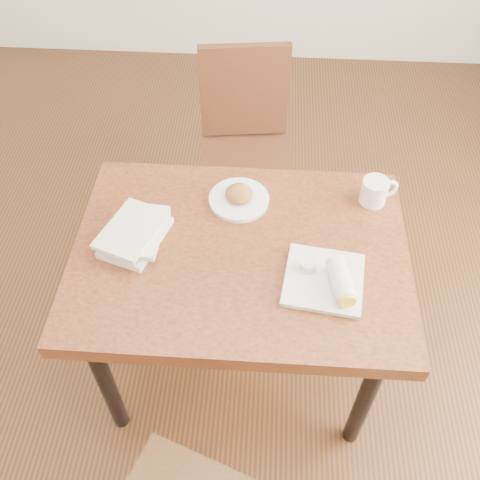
# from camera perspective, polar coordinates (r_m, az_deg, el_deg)

# --- Properties ---
(ground) EXTENTS (4.00, 5.00, 0.01)m
(ground) POSITION_cam_1_polar(r_m,az_deg,el_deg) (2.41, 0.00, -12.60)
(ground) COLOR #472814
(ground) RESTS_ON ground
(table) EXTENTS (1.12, 0.81, 0.75)m
(table) POSITION_cam_1_polar(r_m,az_deg,el_deg) (1.84, 0.00, -2.79)
(table) COLOR brown
(table) RESTS_ON ground
(chair_far) EXTENTS (0.47, 0.47, 0.95)m
(chair_far) POSITION_cam_1_polar(r_m,az_deg,el_deg) (2.52, 0.59, 10.76)
(chair_far) COLOR #442213
(chair_far) RESTS_ON ground
(plate_scone) EXTENTS (0.22, 0.22, 0.07)m
(plate_scone) POSITION_cam_1_polar(r_m,az_deg,el_deg) (1.91, -0.10, 4.55)
(plate_scone) COLOR white
(plate_scone) RESTS_ON table
(coffee_mug) EXTENTS (0.14, 0.09, 0.09)m
(coffee_mug) POSITION_cam_1_polar(r_m,az_deg,el_deg) (1.96, 14.25, 5.12)
(coffee_mug) COLOR white
(coffee_mug) RESTS_ON table
(plate_burrito) EXTENTS (0.27, 0.27, 0.08)m
(plate_burrito) POSITION_cam_1_polar(r_m,az_deg,el_deg) (1.69, 9.44, -4.21)
(plate_burrito) COLOR white
(plate_burrito) RESTS_ON table
(book_stack) EXTENTS (0.24, 0.28, 0.06)m
(book_stack) POSITION_cam_1_polar(r_m,az_deg,el_deg) (1.82, -11.07, 0.73)
(book_stack) COLOR white
(book_stack) RESTS_ON table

